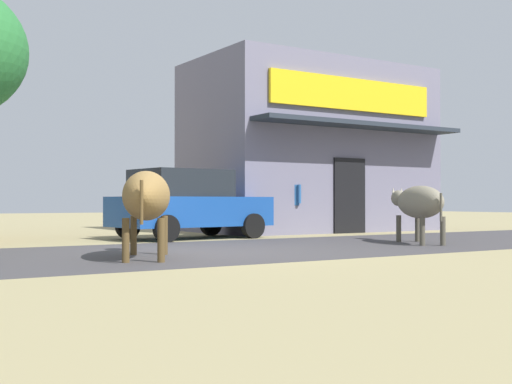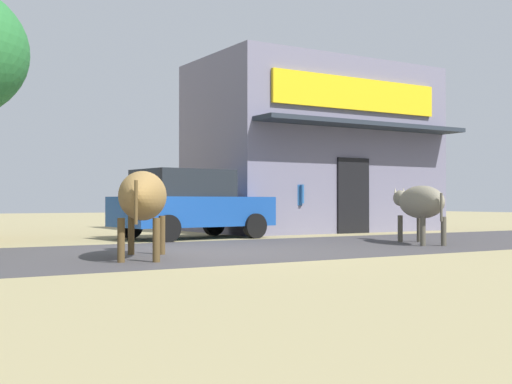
# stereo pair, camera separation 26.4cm
# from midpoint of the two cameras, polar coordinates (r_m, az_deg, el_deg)

# --- Properties ---
(ground) EXTENTS (80.00, 80.00, 0.00)m
(ground) POSITION_cam_midpoint_polar(r_m,az_deg,el_deg) (12.18, -4.39, -4.99)
(ground) COLOR tan
(asphalt_road) EXTENTS (72.00, 5.32, 0.00)m
(asphalt_road) POSITION_cam_midpoint_polar(r_m,az_deg,el_deg) (12.18, -4.39, -4.99)
(asphalt_road) COLOR #423F42
(asphalt_road) RESTS_ON ground
(storefront_right_club) EXTENTS (7.12, 4.98, 4.99)m
(storefront_right_club) POSITION_cam_midpoint_polar(r_m,az_deg,el_deg) (20.84, 5.23, 3.65)
(storefront_right_club) COLOR slate
(storefront_right_club) RESTS_ON ground
(parked_hatchback_car) EXTENTS (3.86, 2.25, 1.64)m
(parked_hatchback_car) POSITION_cam_midpoint_polar(r_m,az_deg,el_deg) (16.27, -5.14, -0.96)
(parked_hatchback_car) COLOR #184697
(parked_hatchback_car) RESTS_ON ground
(cow_near_brown) EXTENTS (1.69, 2.69, 1.37)m
(cow_near_brown) POSITION_cam_midpoint_polar(r_m,az_deg,el_deg) (10.82, -8.77, -0.38)
(cow_near_brown) COLOR olive
(cow_near_brown) RESTS_ON ground
(cow_far_dark) EXTENTS (1.47, 2.54, 1.22)m
(cow_far_dark) POSITION_cam_midpoint_polar(r_m,az_deg,el_deg) (14.71, 14.09, -0.87)
(cow_far_dark) COLOR gray
(cow_far_dark) RESTS_ON ground
(pedestrian_by_shop) EXTENTS (0.43, 0.61, 1.55)m
(pedestrian_by_shop) POSITION_cam_midpoint_polar(r_m,az_deg,el_deg) (18.16, 3.87, -0.75)
(pedestrian_by_shop) COLOR #262633
(pedestrian_by_shop) RESTS_ON ground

